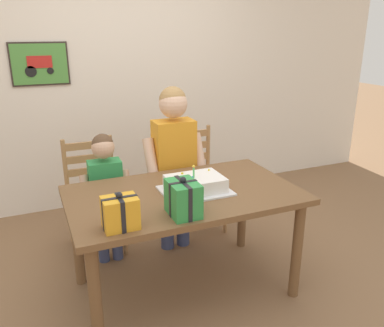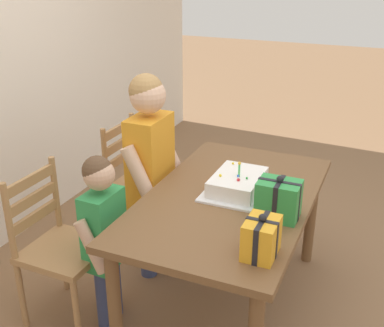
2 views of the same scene
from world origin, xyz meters
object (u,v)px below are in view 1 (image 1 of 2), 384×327
(child_older, at_px, (174,154))
(chair_left, at_px, (94,195))
(dining_table, at_px, (184,206))
(gift_box_beside_cake, at_px, (120,213))
(birthday_cake, at_px, (195,185))
(child_younger, at_px, (106,187))
(chair_right, at_px, (196,179))
(gift_box_red_large, at_px, (183,198))

(child_older, bearing_deg, chair_left, 155.88)
(chair_left, bearing_deg, dining_table, -61.67)
(dining_table, distance_m, chair_left, 0.99)
(gift_box_beside_cake, bearing_deg, child_older, 54.29)
(birthday_cake, bearing_deg, child_younger, 128.33)
(birthday_cake, height_order, child_older, child_older)
(birthday_cake, bearing_deg, child_older, 82.54)
(chair_right, bearing_deg, child_younger, -162.46)
(dining_table, bearing_deg, gift_box_beside_cake, -147.24)
(gift_box_red_large, height_order, chair_right, gift_box_red_large)
(gift_box_beside_cake, bearing_deg, dining_table, 32.76)
(gift_box_red_large, height_order, gift_box_beside_cake, gift_box_red_large)
(child_older, bearing_deg, child_younger, 179.93)
(dining_table, xyz_separation_m, child_younger, (-0.40, 0.58, -0.02))
(chair_left, bearing_deg, gift_box_red_large, -73.89)
(dining_table, height_order, child_older, child_older)
(birthday_cake, xyz_separation_m, gift_box_beside_cake, (-0.57, -0.30, 0.04))
(chair_left, height_order, child_younger, child_younger)
(birthday_cake, relative_size, gift_box_beside_cake, 2.09)
(child_older, height_order, child_younger, child_older)
(chair_right, height_order, child_younger, child_younger)
(gift_box_beside_cake, height_order, chair_left, gift_box_beside_cake)
(dining_table, relative_size, child_older, 1.11)
(dining_table, distance_m, birthday_cake, 0.16)
(gift_box_red_large, relative_size, chair_left, 0.26)
(gift_box_beside_cake, xyz_separation_m, child_older, (0.65, 0.90, -0.01))
(child_older, bearing_deg, birthday_cake, -97.46)
(gift_box_red_large, xyz_separation_m, gift_box_beside_cake, (-0.37, -0.02, -0.01))
(birthday_cake, bearing_deg, chair_left, 121.36)
(gift_box_beside_cake, height_order, chair_right, gift_box_beside_cake)
(birthday_cake, height_order, gift_box_beside_cake, gift_box_beside_cake)
(gift_box_beside_cake, relative_size, chair_left, 0.23)
(gift_box_red_large, relative_size, child_older, 0.17)
(child_older, xyz_separation_m, child_younger, (-0.55, 0.00, -0.19))
(dining_table, height_order, gift_box_beside_cake, gift_box_beside_cake)
(chair_left, bearing_deg, birthday_cake, -58.64)
(birthday_cake, distance_m, gift_box_beside_cake, 0.64)
(chair_right, bearing_deg, child_older, -138.54)
(birthday_cake, xyz_separation_m, chair_right, (0.39, 0.87, -0.33))
(chair_left, xyz_separation_m, child_older, (0.61, -0.27, 0.36))
(gift_box_beside_cake, bearing_deg, birthday_cake, 27.73)
(child_younger, bearing_deg, dining_table, -55.26)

